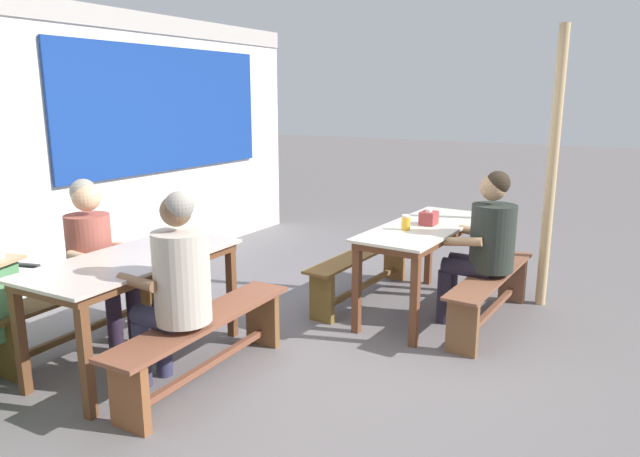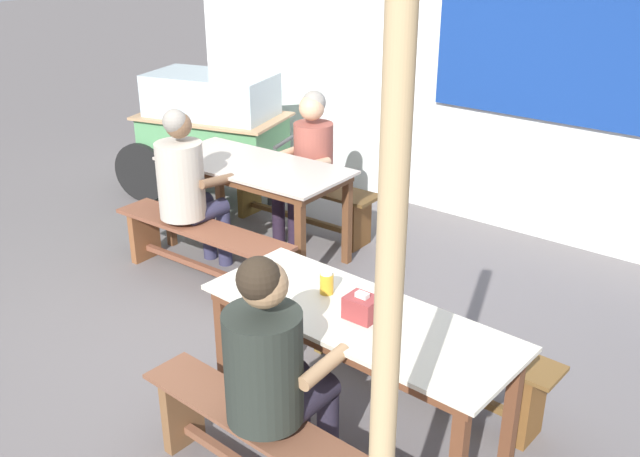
{
  "view_description": "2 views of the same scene",
  "coord_description": "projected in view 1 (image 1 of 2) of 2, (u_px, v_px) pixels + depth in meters",
  "views": [
    {
      "loc": [
        -3.62,
        -2.1,
        1.86
      ],
      "look_at": [
        0.36,
        0.25,
        0.79
      ],
      "focal_mm": 32.55,
      "sensor_mm": 36.0,
      "label": 1
    },
    {
      "loc": [
        2.73,
        -2.92,
        2.57
      ],
      "look_at": [
        0.32,
        0.14,
        0.85
      ],
      "focal_mm": 40.21,
      "sensor_mm": 36.0,
      "label": 2
    }
  ],
  "objects": [
    {
      "name": "wooden_support_post",
      "position": [
        552.0,
        171.0,
        5.03
      ],
      "size": [
        0.09,
        0.09,
        2.44
      ],
      "primitive_type": "cylinder",
      "color": "tan",
      "rests_on": "ground_plane"
    },
    {
      "name": "bench_near_back",
      "position": [
        362.0,
        268.0,
        5.39
      ],
      "size": [
        1.63,
        0.32,
        0.45
      ],
      "color": "brown",
      "rests_on": "ground_plane"
    },
    {
      "name": "tissue_box",
      "position": [
        429.0,
        218.0,
        4.96
      ],
      "size": [
        0.16,
        0.13,
        0.14
      ],
      "color": "#943535",
      "rests_on": "dining_table_near"
    },
    {
      "name": "backdrop_wall",
      "position": [
        82.0,
        142.0,
        5.59
      ],
      "size": [
        6.59,
        0.23,
        2.7
      ],
      "color": "white",
      "rests_on": "ground_plane"
    },
    {
      "name": "person_near_front",
      "position": [
        485.0,
        239.0,
        4.63
      ],
      "size": [
        0.46,
        0.58,
        1.29
      ],
      "color": "#25202F",
      "rests_on": "ground_plane"
    },
    {
      "name": "dining_table_far",
      "position": [
        134.0,
        268.0,
        4.0
      ],
      "size": [
        1.56,
        0.77,
        0.77
      ],
      "color": "#BEAEA0",
      "rests_on": "ground_plane"
    },
    {
      "name": "person_left_back_turned",
      "position": [
        176.0,
        281.0,
        3.58
      ],
      "size": [
        0.47,
        0.54,
        1.31
      ],
      "color": "#333250",
      "rests_on": "ground_plane"
    },
    {
      "name": "bench_near_front",
      "position": [
        491.0,
        291.0,
        4.75
      ],
      "size": [
        1.6,
        0.33,
        0.45
      ],
      "color": "brown",
      "rests_on": "ground_plane"
    },
    {
      "name": "bench_far_front",
      "position": [
        205.0,
        338.0,
        3.8
      ],
      "size": [
        1.58,
        0.36,
        0.45
      ],
      "color": "brown",
      "rests_on": "ground_plane"
    },
    {
      "name": "bench_far_back",
      "position": [
        80.0,
        307.0,
        4.37
      ],
      "size": [
        1.47,
        0.36,
        0.45
      ],
      "color": "brown",
      "rests_on": "ground_plane"
    },
    {
      "name": "condiment_jar",
      "position": [
        406.0,
        223.0,
        4.77
      ],
      "size": [
        0.07,
        0.07,
        0.13
      ],
      "color": "gold",
      "rests_on": "dining_table_near"
    },
    {
      "name": "ground_plane",
      "position": [
        324.0,
        340.0,
        4.5
      ],
      "size": [
        40.0,
        40.0,
        0.0
      ],
      "primitive_type": "plane",
      "color": "#645F5F"
    },
    {
      "name": "person_center_facing",
      "position": [
        95.0,
        251.0,
        4.35
      ],
      "size": [
        0.45,
        0.57,
        1.26
      ],
      "color": "#281C2D",
      "rests_on": "ground_plane"
    },
    {
      "name": "dining_table_near",
      "position": [
        424.0,
        235.0,
        4.98
      ],
      "size": [
        1.65,
        0.68,
        0.77
      ],
      "color": "beige",
      "rests_on": "ground_plane"
    }
  ]
}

